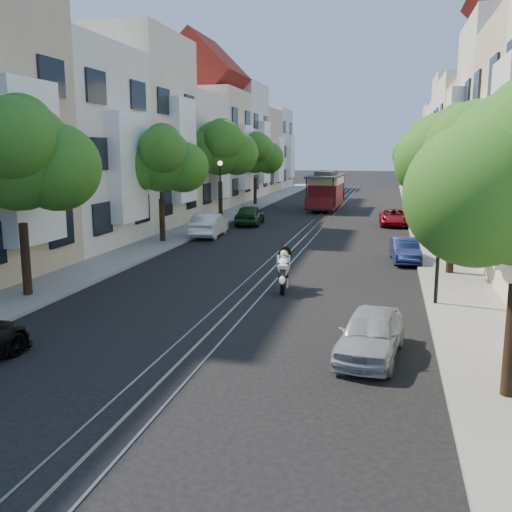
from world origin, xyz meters
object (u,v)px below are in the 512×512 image
Objects in this scene: parked_car_w_mid at (209,225)px; parked_car_w_far at (250,215)px; tree_e_b at (458,156)px; tree_e_d at (426,152)px; parked_car_e_far at (394,217)px; tree_w_a at (19,158)px; tree_w_c at (221,149)px; cable_car at (326,189)px; tree_e_c at (437,157)px; parked_car_e_mid at (405,250)px; parked_car_e_near at (370,333)px; lamp_west at (220,183)px; sportbike_rider at (283,268)px; tree_w_d at (256,154)px; tree_w_b at (161,161)px; lamp_east at (440,219)px.

parked_car_w_mid reaches higher than parked_car_w_far.
tree_e_b is 0.98× the size of tree_e_d.
tree_w_a is at bearing -121.20° from parked_car_e_far.
cable_car is at bearing 52.52° from tree_w_c.
tree_w_c is at bearing -157.38° from tree_e_d.
tree_e_c is 15.25m from tree_w_c.
tree_e_d is 20.05m from parked_car_e_mid.
tree_e_c is at bearing 90.00° from tree_e_b.
tree_w_c is 19.05m from parked_car_e_mid.
parked_car_e_near is (4.90, -34.75, -1.17)m from cable_car.
parked_car_e_near is (-2.86, -32.09, -4.28)m from tree_e_d.
cable_car is 2.42× the size of parked_car_e_mid.
tree_e_b is at bearing 126.60° from parked_car_w_far.
lamp_west is (0.84, -2.98, -2.22)m from tree_w_c.
tree_e_b reaches higher than sportbike_rider.
tree_e_b is 30.60m from tree_w_d.
tree_w_a is at bearing -128.66° from tree_e_c.
tree_w_b is 16.81m from lamp_east.
cable_car is 11.86m from parked_car_w_far.
parked_car_e_mid is (11.81, -10.52, -2.31)m from lamp_west.
sportbike_rider is (-6.11, -4.11, -3.88)m from tree_e_b.
parked_car_e_far reaches higher than parked_car_e_mid.
tree_e_b is 16.05m from parked_car_e_far.
parked_car_w_mid is (-11.77, 12.84, -2.16)m from lamp_east.
tree_w_d is (-14.40, 16.00, 0.00)m from tree_e_c.
parked_car_e_near is at bearing 106.26° from parked_car_w_far.
tree_e_d is 1.65× the size of parked_car_w_mid.
tree_e_c is 9.58m from parked_car_e_mid.
parked_car_w_far is at bearing 130.78° from tree_e_b.
tree_e_d is at bearing -16.80° from cable_car.
parked_car_w_far is at bearing 72.17° from tree_w_b.
tree_w_d reaches higher than lamp_west.
tree_e_d is (0.00, 22.00, 0.13)m from tree_e_b.
parked_car_e_far is at bearing -108.16° from tree_e_d.
parked_car_w_far is at bearing -78.52° from tree_w_d.
tree_e_b is 5.41m from lamp_east.
parked_car_e_far is (11.38, 2.32, -2.29)m from lamp_west.
tree_e_c reaches higher than parked_car_e_far.
tree_e_d is 8.23m from parked_car_e_far.
tree_e_c is 0.98× the size of tree_w_a.
parked_car_e_mid is (6.01, -22.16, -1.23)m from cable_car.
lamp_east is 1.00× the size of lamp_west.
tree_w_c is at bearing 120.86° from parked_car_e_near.
parked_car_e_far is at bearing 95.48° from parked_car_e_near.
parked_car_e_far is at bearing -43.65° from tree_w_d.
lamp_east is (13.44, -31.98, -1.75)m from tree_w_d.
parked_car_e_mid is 0.78× the size of parked_car_w_mid.
tree_e_b reaches higher than cable_car.
parked_car_e_mid is at bearing 49.29° from sportbike_rider.
tree_w_d is (-0.00, 11.00, -0.47)m from tree_w_c.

